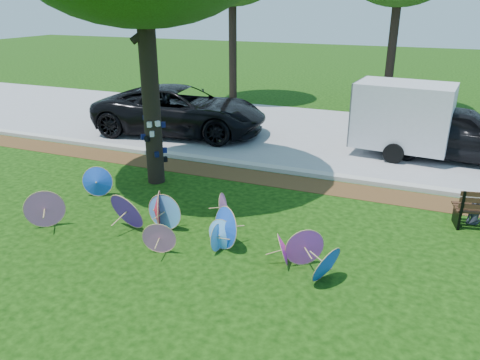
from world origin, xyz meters
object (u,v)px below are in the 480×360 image
at_px(black_van, 181,110).
at_px(dark_pickup, 458,133).
at_px(parasol_pile, 175,219).
at_px(cargo_trailer, 403,115).
at_px(person_left, 478,201).

xyz_separation_m(black_van, dark_pickup, (9.04, 0.59, -0.04)).
height_order(parasol_pile, black_van, black_van).
bearing_deg(black_van, cargo_trailer, -94.89).
xyz_separation_m(dark_pickup, person_left, (0.34, -4.62, -0.27)).
xyz_separation_m(dark_pickup, cargo_trailer, (-1.59, -0.26, 0.45)).
relative_size(parasol_pile, black_van, 1.11).
bearing_deg(person_left, parasol_pile, -174.42).
distance_m(parasol_pile, cargo_trailer, 8.25).
relative_size(parasol_pile, dark_pickup, 1.42).
xyz_separation_m(parasol_pile, cargo_trailer, (3.73, 7.31, 0.87)).
bearing_deg(parasol_pile, cargo_trailer, 62.92).
height_order(parasol_pile, dark_pickup, dark_pickup).
bearing_deg(dark_pickup, parasol_pile, 148.34).
height_order(black_van, cargo_trailer, cargo_trailer).
distance_m(dark_pickup, person_left, 4.64).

